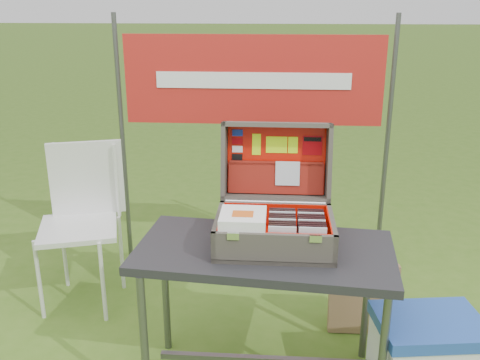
# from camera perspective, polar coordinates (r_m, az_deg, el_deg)

# --- Properties ---
(table) EXTENTS (1.20, 0.68, 0.72)m
(table) POSITION_cam_1_polar(r_m,az_deg,el_deg) (2.59, 2.51, -14.38)
(table) COLOR black
(table) RESTS_ON ground
(table_top) EXTENTS (1.20, 0.68, 0.04)m
(table_top) POSITION_cam_1_polar(r_m,az_deg,el_deg) (2.42, 2.63, -7.66)
(table_top) COLOR black
(table_top) RESTS_ON ground
(table_leg_fl) EXTENTS (0.04, 0.04, 0.68)m
(table_leg_fl) POSITION_cam_1_polar(r_m,az_deg,el_deg) (2.48, -10.16, -16.95)
(table_leg_fl) COLOR #59595B
(table_leg_fl) RESTS_ON ground
(table_leg_fr) EXTENTS (0.04, 0.04, 0.68)m
(table_leg_fr) POSITION_cam_1_polar(r_m,az_deg,el_deg) (2.46, 14.98, -17.68)
(table_leg_fr) COLOR #59595B
(table_leg_fr) RESTS_ON ground
(table_leg_bl) EXTENTS (0.04, 0.04, 0.68)m
(table_leg_bl) POSITION_cam_1_polar(r_m,az_deg,el_deg) (2.85, -7.94, -11.70)
(table_leg_bl) COLOR #59595B
(table_leg_bl) RESTS_ON ground
(table_leg_br) EXTENTS (0.04, 0.04, 0.68)m
(table_leg_br) POSITION_cam_1_polar(r_m,az_deg,el_deg) (2.83, 13.35, -12.27)
(table_leg_br) COLOR #59595B
(table_leg_br) RESTS_ON ground
(table_brace) EXTENTS (1.00, 0.03, 0.03)m
(table_brace) POSITION_cam_1_polar(r_m,az_deg,el_deg) (2.73, 2.44, -18.58)
(table_brace) COLOR #59595B
(table_brace) RESTS_ON ground
(suitcase) EXTENTS (0.53, 0.54, 0.50)m
(suitcase) POSITION_cam_1_polar(r_m,az_deg,el_deg) (2.39, 3.80, -1.07)
(suitcase) COLOR #4B453A
(suitcase) RESTS_ON table
(suitcase_base_bottom) EXTENTS (0.53, 0.38, 0.02)m
(suitcase_base_bottom) POSITION_cam_1_polar(r_m,az_deg,el_deg) (2.43, 3.66, -6.85)
(suitcase_base_bottom) COLOR #4B453A
(suitcase_base_bottom) RESTS_ON table_top
(suitcase_base_wall_front) EXTENTS (0.53, 0.02, 0.14)m
(suitcase_base_wall_front) POSITION_cam_1_polar(r_m,az_deg,el_deg) (2.24, 3.64, -7.42)
(suitcase_base_wall_front) COLOR #4B453A
(suitcase_base_wall_front) RESTS_ON table_top
(suitcase_base_wall_back) EXTENTS (0.53, 0.02, 0.14)m
(suitcase_base_wall_back) POSITION_cam_1_polar(r_m,az_deg,el_deg) (2.56, 3.74, -3.93)
(suitcase_base_wall_back) COLOR #4B453A
(suitcase_base_wall_back) RESTS_ON table_top
(suitcase_base_wall_left) EXTENTS (0.02, 0.38, 0.14)m
(suitcase_base_wall_left) POSITION_cam_1_polar(r_m,az_deg,el_deg) (2.42, -2.34, -5.39)
(suitcase_base_wall_left) COLOR #4B453A
(suitcase_base_wall_left) RESTS_ON table_top
(suitcase_base_wall_right) EXTENTS (0.02, 0.38, 0.14)m
(suitcase_base_wall_right) POSITION_cam_1_polar(r_m,az_deg,el_deg) (2.41, 9.73, -5.67)
(suitcase_base_wall_right) COLOR #4B453A
(suitcase_base_wall_right) RESTS_ON table_top
(suitcase_liner_floor) EXTENTS (0.48, 0.33, 0.01)m
(suitcase_liner_floor) POSITION_cam_1_polar(r_m,az_deg,el_deg) (2.42, 3.67, -6.57)
(suitcase_liner_floor) COLOR red
(suitcase_liner_floor) RESTS_ON suitcase_base_bottom
(suitcase_latch_left) EXTENTS (0.05, 0.01, 0.03)m
(suitcase_latch_left) POSITION_cam_1_polar(r_m,az_deg,el_deg) (2.21, -0.74, -6.01)
(suitcase_latch_left) COLOR silver
(suitcase_latch_left) RESTS_ON suitcase_base_wall_front
(suitcase_latch_right) EXTENTS (0.05, 0.01, 0.03)m
(suitcase_latch_right) POSITION_cam_1_polar(r_m,az_deg,el_deg) (2.21, 8.07, -6.22)
(suitcase_latch_right) COLOR silver
(suitcase_latch_right) RESTS_ON suitcase_base_wall_front
(suitcase_hinge) EXTENTS (0.47, 0.02, 0.02)m
(suitcase_hinge) POSITION_cam_1_polar(r_m,az_deg,el_deg) (2.55, 3.78, -2.38)
(suitcase_hinge) COLOR silver
(suitcase_hinge) RESTS_ON suitcase_base_wall_back
(suitcase_lid_back) EXTENTS (0.53, 0.09, 0.37)m
(suitcase_lid_back) POSITION_cam_1_polar(r_m,az_deg,el_deg) (2.65, 3.89, 2.14)
(suitcase_lid_back) COLOR #4B453A
(suitcase_lid_back) RESTS_ON suitcase_base_wall_back
(suitcase_lid_rim_far) EXTENTS (0.53, 0.14, 0.05)m
(suitcase_lid_rim_far) POSITION_cam_1_polar(r_m,az_deg,el_deg) (2.58, 3.97, 5.92)
(suitcase_lid_rim_far) COLOR #4B453A
(suitcase_lid_rim_far) RESTS_ON suitcase_lid_back
(suitcase_lid_rim_near) EXTENTS (0.53, 0.14, 0.05)m
(suitcase_lid_rim_near) POSITION_cam_1_polar(r_m,az_deg,el_deg) (2.62, 3.79, -1.87)
(suitcase_lid_rim_near) COLOR #4B453A
(suitcase_lid_rim_near) RESTS_ON suitcase_lid_back
(suitcase_lid_rim_left) EXTENTS (0.02, 0.21, 0.39)m
(suitcase_lid_rim_left) POSITION_cam_1_polar(r_m,az_deg,el_deg) (2.60, -1.69, 2.12)
(suitcase_lid_rim_left) COLOR #4B453A
(suitcase_lid_rim_left) RESTS_ON suitcase_lid_back
(suitcase_lid_rim_right) EXTENTS (0.02, 0.21, 0.39)m
(suitcase_lid_rim_right) POSITION_cam_1_polar(r_m,az_deg,el_deg) (2.60, 9.46, 1.86)
(suitcase_lid_rim_right) COLOR #4B453A
(suitcase_lid_rim_right) RESTS_ON suitcase_lid_back
(suitcase_lid_liner) EXTENTS (0.48, 0.07, 0.33)m
(suitcase_lid_liner) POSITION_cam_1_polar(r_m,az_deg,el_deg) (2.64, 3.89, 2.11)
(suitcase_lid_liner) COLOR red
(suitcase_lid_liner) RESTS_ON suitcase_lid_back
(suitcase_liner_wall_front) EXTENTS (0.48, 0.01, 0.12)m
(suitcase_liner_wall_front) POSITION_cam_1_polar(r_m,az_deg,el_deg) (2.25, 3.65, -7.04)
(suitcase_liner_wall_front) COLOR red
(suitcase_liner_wall_front) RESTS_ON suitcase_base_bottom
(suitcase_liner_wall_back) EXTENTS (0.48, 0.01, 0.12)m
(suitcase_liner_wall_back) POSITION_cam_1_polar(r_m,az_deg,el_deg) (2.55, 3.74, -3.83)
(suitcase_liner_wall_back) COLOR red
(suitcase_liner_wall_back) RESTS_ON suitcase_base_bottom
(suitcase_liner_wall_left) EXTENTS (0.01, 0.33, 0.12)m
(suitcase_liner_wall_left) POSITION_cam_1_polar(r_m,az_deg,el_deg) (2.41, -2.02, -5.17)
(suitcase_liner_wall_left) COLOR red
(suitcase_liner_wall_left) RESTS_ON suitcase_base_bottom
(suitcase_liner_wall_right) EXTENTS (0.01, 0.33, 0.12)m
(suitcase_liner_wall_right) POSITION_cam_1_polar(r_m,az_deg,el_deg) (2.41, 9.42, -5.44)
(suitcase_liner_wall_right) COLOR red
(suitcase_liner_wall_right) RESTS_ON suitcase_base_bottom
(suitcase_lid_pocket) EXTENTS (0.46, 0.06, 0.15)m
(suitcase_lid_pocket) POSITION_cam_1_polar(r_m,az_deg,el_deg) (2.63, 3.84, 0.18)
(suitcase_lid_pocket) COLOR maroon
(suitcase_lid_pocket) RESTS_ON suitcase_lid_liner
(suitcase_pocket_edge) EXTENTS (0.45, 0.02, 0.02)m
(suitcase_pocket_edge) POSITION_cam_1_polar(r_m,az_deg,el_deg) (2.61, 3.88, 1.79)
(suitcase_pocket_edge) COLOR maroon
(suitcase_pocket_edge) RESTS_ON suitcase_lid_pocket
(suitcase_pocket_cd) EXTENTS (0.12, 0.03, 0.12)m
(suitcase_pocket_cd) POSITION_cam_1_polar(r_m,az_deg,el_deg) (2.61, 5.09, 0.71)
(suitcase_pocket_cd) COLOR silver
(suitcase_pocket_cd) RESTS_ON suitcase_lid_pocket
(lid_sticker_cc_a) EXTENTS (0.05, 0.01, 0.03)m
(lid_sticker_cc_a) POSITION_cam_1_polar(r_m,az_deg,el_deg) (2.63, -0.27, 5.05)
(lid_sticker_cc_a) COLOR #1933B2
(lid_sticker_cc_a) RESTS_ON suitcase_lid_liner
(lid_sticker_cc_b) EXTENTS (0.05, 0.01, 0.03)m
(lid_sticker_cc_b) POSITION_cam_1_polar(r_m,az_deg,el_deg) (2.63, -0.28, 4.18)
(lid_sticker_cc_b) COLOR #B1030A
(lid_sticker_cc_b) RESTS_ON suitcase_lid_liner
(lid_sticker_cc_c) EXTENTS (0.05, 0.01, 0.03)m
(lid_sticker_cc_c) POSITION_cam_1_polar(r_m,az_deg,el_deg) (2.63, -0.29, 3.32)
(lid_sticker_cc_c) COLOR white
(lid_sticker_cc_c) RESTS_ON suitcase_lid_liner
(lid_sticker_cc_d) EXTENTS (0.05, 0.01, 0.03)m
(lid_sticker_cc_d) POSITION_cam_1_polar(r_m,az_deg,el_deg) (2.64, -0.30, 2.45)
(lid_sticker_cc_d) COLOR black
(lid_sticker_cc_d) RESTS_ON suitcase_lid_liner
(lid_card_neon_tall) EXTENTS (0.04, 0.02, 0.10)m
(lid_card_neon_tall) POSITION_cam_1_polar(r_m,az_deg,el_deg) (2.63, 1.77, 3.82)
(lid_card_neon_tall) COLOR #C3FC0F
(lid_card_neon_tall) RESTS_ON suitcase_lid_liner
(lid_card_neon_main) EXTENTS (0.10, 0.02, 0.08)m
(lid_card_neon_main) POSITION_cam_1_polar(r_m,az_deg,el_deg) (2.62, 3.93, 3.77)
(lid_card_neon_main) COLOR #C3FC0F
(lid_card_neon_main) RESTS_ON suitcase_lid_liner
(lid_card_neon_small) EXTENTS (0.05, 0.02, 0.08)m
(lid_card_neon_small) POSITION_cam_1_polar(r_m,az_deg,el_deg) (2.62, 5.67, 3.73)
(lid_card_neon_small) COLOR #C3FC0F
(lid_card_neon_small) RESTS_ON suitcase_lid_liner
(lid_sticker_band) EXTENTS (0.09, 0.02, 0.09)m
(lid_sticker_band) POSITION_cam_1_polar(r_m,az_deg,el_deg) (2.63, 7.72, 3.67)
(lid_sticker_band) COLOR #B1030A
(lid_sticker_band) RESTS_ON suitcase_lid_liner
(lid_sticker_band_bar) EXTENTS (0.08, 0.01, 0.02)m
(lid_sticker_band_bar) POSITION_cam_1_polar(r_m,az_deg,el_deg) (2.63, 7.74, 4.33)
(lid_sticker_band_bar) COLOR black
(lid_sticker_band_bar) RESTS_ON suitcase_lid_liner
(cd_left_0) EXTENTS (0.12, 0.01, 0.13)m
(cd_left_0) POSITION_cam_1_polar(r_m,az_deg,el_deg) (2.26, 4.50, -6.53)
(cd_left_0) COLOR silver
(cd_left_0) RESTS_ON suitcase_liner_floor
(cd_left_1) EXTENTS (0.12, 0.01, 0.13)m
(cd_left_1) POSITION_cam_1_polar(r_m,az_deg,el_deg) (2.28, 4.50, -6.31)
(cd_left_1) COLOR black
(cd_left_1) RESTS_ON suitcase_liner_floor
(cd_left_2) EXTENTS (0.12, 0.01, 0.13)m
(cd_left_2) POSITION_cam_1_polar(r_m,az_deg,el_deg) (2.30, 4.50, -6.09)
(cd_left_2) COLOR black
(cd_left_2) RESTS_ON suitcase_liner_floor
(cd_left_3) EXTENTS (0.12, 0.01, 0.13)m
(cd_left_3) POSITION_cam_1_polar(r_m,az_deg,el_deg) (2.32, 4.50, -5.88)
(cd_left_3) COLOR black
(cd_left_3) RESTS_ON suitcase_liner_floor
(cd_left_4) EXTENTS (0.12, 0.01, 0.13)m
(cd_left_4) POSITION_cam_1_polar(r_m,az_deg,el_deg) (2.34, 4.50, -5.67)
(cd_left_4) COLOR silver
(cd_left_4) RESTS_ON suitcase_liner_floor
(cd_left_5) EXTENTS (0.12, 0.01, 0.13)m
(cd_left_5) POSITION_cam_1_polar(r_m,az_deg,el_deg) (2.36, 4.49, -5.46)
(cd_left_5) COLOR black
(cd_left_5) RESTS_ON suitcase_liner_floor
(cd_left_6) EXTENTS (0.12, 0.01, 0.13)m
(cd_left_6) POSITION_cam_1_polar(r_m,az_deg,el_deg) (2.38, 4.49, -5.25)
(cd_left_6) COLOR black
(cd_left_6) RESTS_ON suitcase_liner_floor
(cd_left_7) EXTENTS (0.12, 0.01, 0.13)m
(cd_left_7) POSITION_cam_1_polar(r_m,az_deg,el_deg) (2.39, 4.49, -5.05)
(cd_left_7) COLOR black
(cd_left_7) RESTS_ON suitcase_liner_floor
(cd_left_8) EXTENTS (0.12, 0.01, 0.13)m
(cd_left_8) POSITION_cam_1_polar(r_m,az_deg,el_deg) (2.41, 4.49, -4.86)
(cd_left_8) COLOR silver
(cd_left_8) RESTS_ON suitcase_liner_floor
(cd_left_9) EXTENTS (0.12, 0.01, 0.13)m
(cd_left_9) POSITION_cam_1_polar(r_m,az_deg,el_deg) (2.43, 4.49, -4.66)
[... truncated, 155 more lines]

